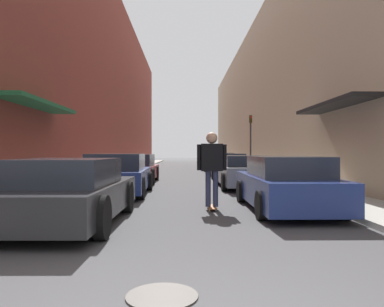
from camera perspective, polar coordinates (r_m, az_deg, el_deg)
ground at (r=24.48m, az=-0.95°, el=-3.01°), size 122.02×122.02×0.00m
curb_strip_left at (r=30.30m, az=-9.02°, el=-2.27°), size 1.80×55.46×0.12m
curb_strip_right at (r=30.33m, az=7.03°, el=-2.27°), size 1.80×55.46×0.12m
building_row_left at (r=31.27m, az=-14.39°, el=10.22°), size 4.90×55.46×13.62m
building_row_right at (r=31.13m, az=12.38°, el=8.06°), size 4.90×55.46×11.25m
parked_car_left_0 at (r=7.61m, az=-18.32°, el=-5.61°), size 2.04×4.42×1.27m
parked_car_left_1 at (r=12.45m, az=-11.27°, el=-3.22°), size 2.01×4.26×1.33m
parked_car_left_2 at (r=17.23m, az=-8.56°, el=-2.33°), size 1.88×4.07×1.28m
parked_car_right_0 at (r=9.25m, az=14.07°, el=-4.58°), size 1.89×4.46×1.29m
parked_car_right_1 at (r=14.67m, az=7.92°, el=-2.79°), size 2.00×4.33×1.25m
parked_car_right_2 at (r=20.38m, az=5.50°, el=-1.92°), size 1.97×4.24×1.30m
parked_car_right_3 at (r=25.27m, az=4.24°, el=-1.45°), size 2.00×3.99×1.33m
parked_car_right_4 at (r=30.36m, az=3.13°, el=-1.22°), size 1.89×4.10×1.26m
parked_car_right_5 at (r=35.09m, az=2.78°, el=-1.09°), size 1.95×4.22×1.16m
skateboarder at (r=9.03m, az=3.04°, el=-1.28°), size 0.72×0.78×1.87m
manhole_cover at (r=3.86m, az=-4.60°, el=-20.85°), size 0.70×0.70×0.02m
traffic_light at (r=22.61m, az=8.92°, el=2.43°), size 0.16×0.22×3.45m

